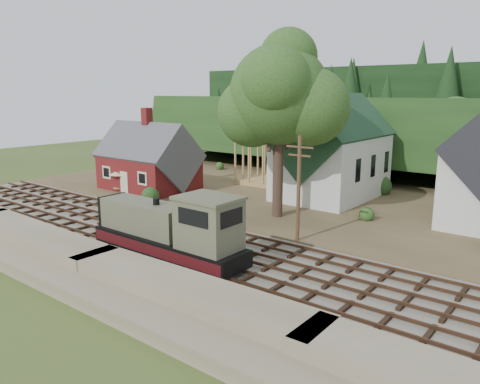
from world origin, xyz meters
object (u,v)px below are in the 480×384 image
Objects in this scene: car_green at (150,181)px; patio_set at (119,173)px; locomotive at (172,231)px; car_blue at (188,201)px.

patio_set is (-0.44, -4.00, 1.44)m from car_green.
car_blue is (-8.79, 10.32, -1.20)m from locomotive.
patio_set reaches higher than car_blue.
patio_set is (-19.72, 10.86, 0.22)m from locomotive.
locomotive is 22.52m from patio_set.
car_blue is at bearing 130.41° from locomotive.
patio_set is at bearing 168.07° from car_blue.
locomotive reaches higher than patio_set.
locomotive is 3.39× the size of car_blue.
car_green is (-10.50, 4.53, -0.01)m from car_blue.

